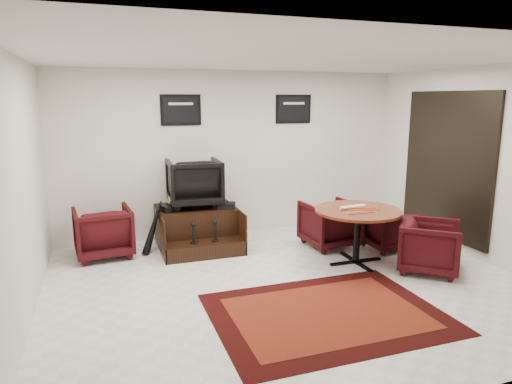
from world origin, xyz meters
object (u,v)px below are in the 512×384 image
(table_chair_window, at_px, (389,227))
(table_chair_corner, at_px, (430,244))
(table_chair_back, at_px, (330,222))
(armchair_side, at_px, (103,230))
(shine_podium, at_px, (197,228))
(shine_chair, at_px, (194,180))
(meeting_table, at_px, (358,216))

(table_chair_window, relative_size, table_chair_corner, 0.88)
(table_chair_back, relative_size, table_chair_corner, 1.03)
(armchair_side, bearing_deg, shine_podium, 174.81)
(table_chair_window, xyz_separation_m, table_chair_corner, (-0.05, -1.01, 0.05))
(table_chair_corner, bearing_deg, shine_chair, 91.43)
(shine_chair, distance_m, table_chair_corner, 3.64)
(armchair_side, distance_m, meeting_table, 3.76)
(shine_podium, xyz_separation_m, meeting_table, (2.01, -1.52, 0.41))
(shine_chair, bearing_deg, meeting_table, 143.10)
(table_chair_window, bearing_deg, table_chair_corner, 175.55)
(shine_chair, distance_m, armchair_side, 1.57)
(table_chair_back, xyz_separation_m, table_chair_corner, (0.76, -1.44, -0.01))
(meeting_table, distance_m, table_chair_corner, 1.03)
(shine_chair, bearing_deg, shine_podium, 92.50)
(armchair_side, relative_size, table_chair_window, 1.20)
(shine_chair, height_order, meeting_table, shine_chair)
(shine_chair, relative_size, table_chair_window, 1.23)
(shine_podium, relative_size, table_chair_corner, 1.61)
(armchair_side, distance_m, table_chair_back, 3.51)
(table_chair_corner, bearing_deg, meeting_table, 91.85)
(shine_chair, height_order, table_chair_corner, shine_chair)
(table_chair_back, bearing_deg, armchair_side, -15.31)
(shine_chair, height_order, table_chair_back, shine_chair)
(shine_podium, xyz_separation_m, table_chair_window, (2.83, -1.12, 0.05))
(meeting_table, xyz_separation_m, table_chair_corner, (0.77, -0.62, -0.31))
(table_chair_window, bearing_deg, shine_chair, 64.54)
(shine_chair, xyz_separation_m, table_chair_window, (2.83, -1.25, -0.71))
(shine_podium, height_order, table_chair_back, table_chair_back)
(shine_chair, relative_size, meeting_table, 0.70)
(armchair_side, height_order, table_chair_back, armchair_side)
(armchair_side, xyz_separation_m, table_chair_back, (3.44, -0.68, -0.01))
(shine_chair, relative_size, table_chair_back, 1.05)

